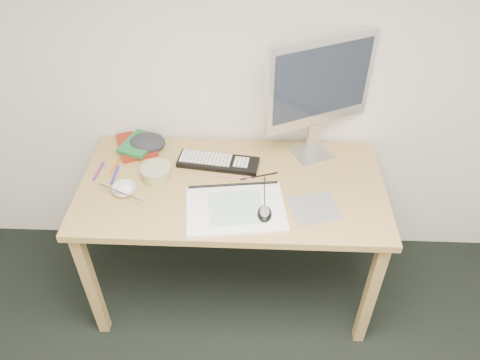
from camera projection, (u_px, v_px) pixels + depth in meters
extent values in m
plane|color=white|center=(235.00, 36.00, 2.06)|extent=(3.60, 0.00, 3.60)
cube|color=tan|center=(91.00, 286.00, 2.19)|extent=(0.05, 0.05, 0.71)
cube|color=tan|center=(370.00, 295.00, 2.15)|extent=(0.05, 0.05, 0.71)
cube|color=tan|center=(121.00, 198.00, 2.65)|extent=(0.05, 0.05, 0.71)
cube|color=tan|center=(352.00, 205.00, 2.61)|extent=(0.05, 0.05, 0.71)
cube|color=tan|center=(232.00, 187.00, 2.16)|extent=(1.40, 0.70, 0.03)
cube|color=slate|center=(314.00, 208.00, 2.03)|extent=(0.23, 0.22, 0.00)
cube|color=white|center=(236.00, 209.00, 2.02)|extent=(0.46, 0.35, 0.01)
cube|color=black|center=(218.00, 162.00, 2.25)|extent=(0.40, 0.17, 0.02)
cube|color=silver|center=(311.00, 153.00, 2.32)|extent=(0.23, 0.22, 0.01)
cube|color=silver|center=(313.00, 139.00, 2.26)|extent=(0.06, 0.04, 0.17)
cube|color=silver|center=(320.00, 82.00, 2.06)|extent=(0.49, 0.26, 0.42)
cube|color=black|center=(320.00, 80.00, 2.05)|extent=(0.43, 0.21, 0.33)
ellipsoid|color=black|center=(265.00, 212.00, 1.97)|extent=(0.06, 0.10, 0.03)
imported|color=white|center=(124.00, 190.00, 2.09)|extent=(0.14, 0.14, 0.03)
cylinder|color=#BCBCBE|center=(120.00, 192.00, 2.05)|extent=(0.23, 0.12, 0.02)
cylinder|color=gold|center=(156.00, 173.00, 2.15)|extent=(0.16, 0.16, 0.07)
cube|color=maroon|center=(137.00, 145.00, 2.35)|extent=(0.25, 0.28, 0.02)
cube|color=#1A6B34|center=(139.00, 144.00, 2.33)|extent=(0.20, 0.23, 0.02)
ellipsoid|color=#292C31|center=(147.00, 143.00, 2.34)|extent=(0.18, 0.16, 0.06)
cylinder|color=#CF6782|center=(234.00, 177.00, 2.18)|extent=(0.18, 0.02, 0.01)
cylinder|color=tan|center=(232.00, 182.00, 2.15)|extent=(0.15, 0.11, 0.01)
cylinder|color=black|center=(259.00, 176.00, 2.18)|extent=(0.18, 0.06, 0.01)
cylinder|color=#1E2DA7|center=(115.00, 175.00, 2.19)|extent=(0.01, 0.13, 0.01)
cylinder|color=orange|center=(115.00, 165.00, 2.24)|extent=(0.03, 0.13, 0.01)
cylinder|color=#5D2383|center=(99.00, 171.00, 2.21)|extent=(0.02, 0.13, 0.01)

